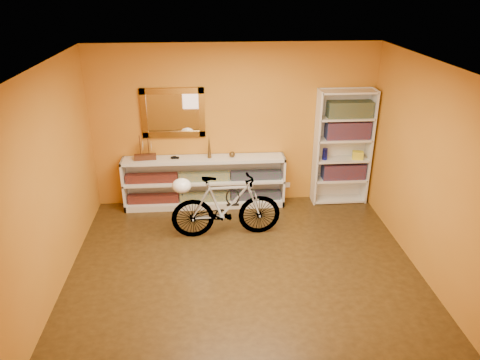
{
  "coord_description": "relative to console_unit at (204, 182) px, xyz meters",
  "views": [
    {
      "loc": [
        -0.4,
        -4.87,
        3.47
      ],
      "look_at": [
        0.0,
        0.7,
        0.95
      ],
      "focal_mm": 33.7,
      "sensor_mm": 36.0,
      "label": 1
    }
  ],
  "objects": [
    {
      "name": "back_wall",
      "position": [
        0.5,
        0.19,
        0.88
      ],
      "size": [
        4.5,
        0.01,
        2.6
      ],
      "primitive_type": "cube",
      "color": "#BE721C",
      "rests_on": "ground"
    },
    {
      "name": "wall_socket",
      "position": [
        1.4,
        0.17,
        -0.17
      ],
      "size": [
        0.09,
        0.02,
        0.09
      ],
      "primitive_type": "cube",
      "color": "silver",
      "rests_on": "back_wall"
    },
    {
      "name": "u_lock",
      "position": [
        0.41,
        -0.96,
        0.19
      ],
      "size": [
        0.2,
        0.02,
        0.2
      ],
      "primitive_type": "torus",
      "rotation": [
        1.57,
        0.0,
        0.0
      ],
      "color": "black",
      "rests_on": "bicycle"
    },
    {
      "name": "book_row_a",
      "position": [
        2.3,
        0.03,
        0.12
      ],
      "size": [
        0.7,
        0.22,
        0.26
      ],
      "primitive_type": "cube",
      "color": "maroon",
      "rests_on": "bookcase"
    },
    {
      "name": "floor",
      "position": [
        0.5,
        -1.81,
        -0.43
      ],
      "size": [
        4.5,
        4.0,
        0.01
      ],
      "primitive_type": "cube",
      "color": "#30200D",
      "rests_on": "ground"
    },
    {
      "name": "right_wall",
      "position": [
        2.75,
        -1.81,
        0.88
      ],
      "size": [
        0.01,
        4.0,
        2.6
      ],
      "primitive_type": "cube",
      "color": "#BE721C",
      "rests_on": "ground"
    },
    {
      "name": "book_row_b",
      "position": [
        2.3,
        0.03,
        0.83
      ],
      "size": [
        0.7,
        0.22,
        0.28
      ],
      "primitive_type": "cube",
      "color": "maroon",
      "rests_on": "bookcase"
    },
    {
      "name": "left_wall",
      "position": [
        -1.76,
        -1.81,
        0.88
      ],
      "size": [
        0.01,
        4.0,
        2.6
      ],
      "primitive_type": "cube",
      "color": "#BE721C",
      "rests_on": "ground"
    },
    {
      "name": "decorative_orb",
      "position": [
        0.45,
        0.0,
        0.47
      ],
      "size": [
        0.09,
        0.09,
        0.09
      ],
      "primitive_type": "sphere",
      "color": "brown",
      "rests_on": "console_unit"
    },
    {
      "name": "cd_row_lower",
      "position": [
        0.0,
        -0.02,
        -0.26
      ],
      "size": [
        2.5,
        0.13,
        0.14
      ],
      "primitive_type": "cube",
      "color": "black",
      "rests_on": "console_unit"
    },
    {
      "name": "travel_mug",
      "position": [
        1.96,
        0.01,
        0.43
      ],
      "size": [
        0.08,
        0.08,
        0.19
      ],
      "primitive_type": "cylinder",
      "color": "#151993",
      "rests_on": "bookcase"
    },
    {
      "name": "bicycle",
      "position": [
        0.31,
        -0.96,
        0.05
      ],
      "size": [
        0.49,
        1.63,
        0.95
      ],
      "primitive_type": "imported",
      "rotation": [
        0.0,
        0.0,
        1.62
      ],
      "color": "silver",
      "rests_on": "floor"
    },
    {
      "name": "helmet",
      "position": [
        -0.3,
        -0.99,
        0.41
      ],
      "size": [
        0.27,
        0.26,
        0.2
      ],
      "primitive_type": "ellipsoid",
      "color": "white",
      "rests_on": "bicycle"
    },
    {
      "name": "red_tin",
      "position": [
        2.05,
        0.06,
        1.13
      ],
      "size": [
        0.15,
        0.15,
        0.19
      ],
      "primitive_type": "cube",
      "rotation": [
        0.0,
        0.0,
        0.02
      ],
      "color": "maroon",
      "rests_on": "bookcase"
    },
    {
      "name": "model_ship",
      "position": [
        -0.91,
        0.0,
        0.62
      ],
      "size": [
        0.35,
        0.16,
        0.4
      ],
      "primitive_type": null,
      "rotation": [
        0.0,
        0.0,
        0.1
      ],
      "color": "#3E1E11",
      "rests_on": "console_unit"
    },
    {
      "name": "bronze_ornament",
      "position": [
        0.09,
        0.0,
        0.61
      ],
      "size": [
        0.06,
        0.06,
        0.38
      ],
      "primitive_type": "cone",
      "color": "brown",
      "rests_on": "console_unit"
    },
    {
      "name": "console_unit",
      "position": [
        0.0,
        0.0,
        0.0
      ],
      "size": [
        2.6,
        0.35,
        0.85
      ],
      "primitive_type": null,
      "color": "silver",
      "rests_on": "floor"
    },
    {
      "name": "yellow_bag",
      "position": [
        2.5,
        -0.01,
        0.41
      ],
      "size": [
        0.19,
        0.15,
        0.13
      ],
      "primitive_type": "cube",
      "rotation": [
        0.0,
        0.0,
        -0.22
      ],
      "color": "yellow",
      "rests_on": "bookcase"
    },
    {
      "name": "book_row_c",
      "position": [
        2.3,
        0.03,
        1.16
      ],
      "size": [
        0.7,
        0.22,
        0.25
      ],
      "primitive_type": "cube",
      "color": "#163D4F",
      "rests_on": "bookcase"
    },
    {
      "name": "bookcase",
      "position": [
        2.25,
        0.03,
        0.52
      ],
      "size": [
        0.9,
        0.3,
        1.9
      ],
      "primitive_type": null,
      "color": "silver",
      "rests_on": "floor"
    },
    {
      "name": "ceiling",
      "position": [
        0.5,
        -1.81,
        2.18
      ],
      "size": [
        4.5,
        4.0,
        0.01
      ],
      "primitive_type": "cube",
      "color": "silver",
      "rests_on": "ground"
    },
    {
      "name": "toy_car",
      "position": [
        -0.45,
        0.0,
        0.43
      ],
      "size": [
        0.0,
        0.0,
        0.0
      ],
      "primitive_type": "imported",
      "rotation": [
        0.0,
        0.0,
        1.55
      ],
      "color": "black",
      "rests_on": "console_unit"
    },
    {
      "name": "cd_row_upper",
      "position": [
        0.0,
        -0.02,
        0.11
      ],
      "size": [
        2.5,
        0.13,
        0.14
      ],
      "primitive_type": "cube",
      "color": "navy",
      "rests_on": "console_unit"
    },
    {
      "name": "gilt_mirror",
      "position": [
        -0.45,
        0.15,
        1.12
      ],
      "size": [
        0.98,
        0.06,
        0.78
      ],
      "primitive_type": "cube",
      "color": "brown",
      "rests_on": "back_wall"
    }
  ]
}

